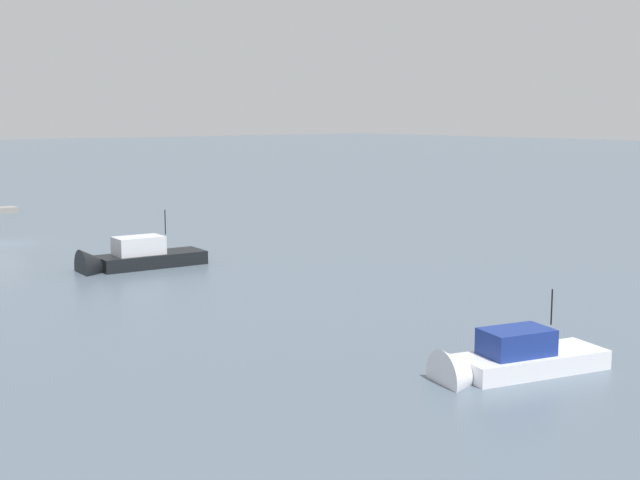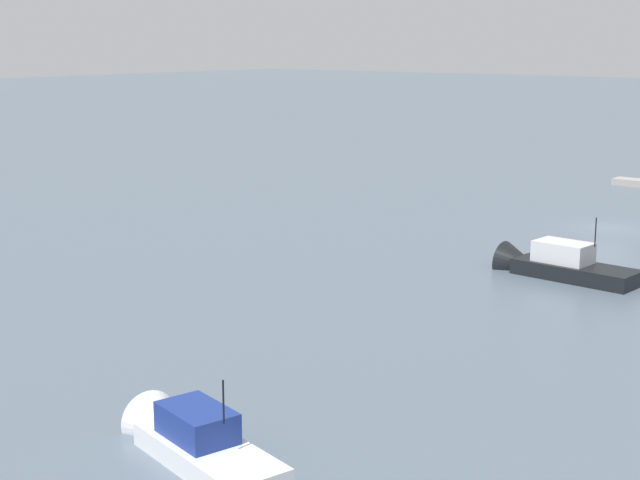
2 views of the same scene
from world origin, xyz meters
name	(u,v)px [view 2 (image 2 of 2)]	position (x,y,z in m)	size (l,w,h in m)	color
ground_plane	(608,228)	(0.00, 0.00, 0.00)	(500.00, 500.00, 0.00)	slate
motorboat_black_mid	(554,267)	(-2.82, 14.20, 0.45)	(7.66, 2.84, 4.21)	black
motorboat_white_far	(191,443)	(-3.95, 41.39, 0.39)	(6.77, 3.47, 3.64)	silver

